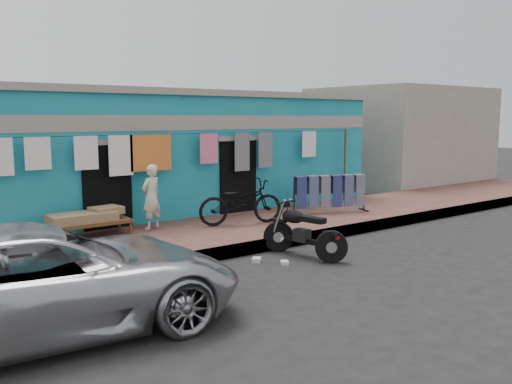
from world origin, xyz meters
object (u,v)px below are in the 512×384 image
(bicycle, at_px, (241,197))
(motorcycle, at_px, (304,230))
(charpoy, at_px, (91,223))
(seated_person, at_px, (151,197))
(jeans_rack, at_px, (330,193))
(car, at_px, (44,278))

(bicycle, bearing_deg, motorcycle, -167.71)
(motorcycle, xyz_separation_m, charpoy, (-3.04, 3.11, 0.01))
(seated_person, relative_size, jeans_rack, 0.68)
(seated_person, xyz_separation_m, charpoy, (-1.37, -0.00, -0.43))
(car, height_order, bicycle, bicycle)
(motorcycle, bearing_deg, seated_person, 107.89)
(car, distance_m, motorcycle, 5.17)
(bicycle, distance_m, charpoy, 3.33)
(seated_person, relative_size, bicycle, 0.73)
(bicycle, relative_size, charpoy, 1.17)
(seated_person, height_order, motorcycle, seated_person)
(seated_person, bearing_deg, charpoy, -20.50)
(bicycle, xyz_separation_m, jeans_rack, (2.74, -0.11, -0.14))
(seated_person, height_order, jeans_rack, seated_person)
(car, relative_size, motorcycle, 3.00)
(car, distance_m, jeans_rack, 8.59)
(charpoy, bearing_deg, motorcycle, -45.71)
(car, height_order, seated_person, seated_person)
(motorcycle, height_order, charpoy, motorcycle)
(charpoy, bearing_deg, seated_person, 0.17)
(bicycle, bearing_deg, seated_person, 84.07)
(seated_person, xyz_separation_m, bicycle, (1.85, -0.77, -0.08))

